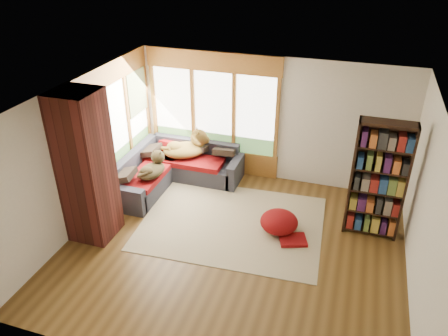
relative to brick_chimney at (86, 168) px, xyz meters
The scene contains 17 objects.
floor 2.75m from the brick_chimney, ahead, with size 5.50×5.50×0.00m, color #4E3415.
ceiling 2.75m from the brick_chimney, ahead, with size 5.50×5.50×0.00m, color white.
wall_back 3.73m from the brick_chimney, 49.90° to the left, with size 5.50×0.04×2.60m, color silver.
wall_front 3.22m from the brick_chimney, 41.86° to the right, with size 5.50×0.04×2.60m, color silver.
wall_left 0.49m from the brick_chimney, 135.00° to the left, with size 0.04×5.00×2.60m, color silver.
wall_right 5.16m from the brick_chimney, ahead, with size 0.04×5.00×2.60m, color silver.
windows_back 3.07m from the brick_chimney, 66.95° to the left, with size 2.82×0.10×1.90m.
windows_left 1.58m from the brick_chimney, 101.66° to the left, with size 0.10×2.62×1.90m.
roller_blind 2.44m from the brick_chimney, 96.95° to the left, with size 0.03×0.72×0.90m, color #8A9C68.
brick_chimney is the anchor object (origin of this frame).
sectional_sofa 2.32m from the brick_chimney, 77.71° to the left, with size 2.20×2.20×0.80m.
area_rug 2.73m from the brick_chimney, 24.45° to the left, with size 3.20×2.45×0.01m, color beige.
bookshelf 4.78m from the brick_chimney, 18.10° to the left, with size 0.90×0.30×2.09m.
pouf 3.39m from the brick_chimney, 18.96° to the left, with size 0.67×0.67×0.36m, color maroon.
dog_tan 2.53m from the brick_chimney, 71.32° to the left, with size 1.03×0.92×0.51m.
dog_brindle 1.59m from the brick_chimney, 72.31° to the left, with size 0.53×0.75×0.39m.
throw_pillows 2.31m from the brick_chimney, 77.57° to the left, with size 1.98×1.68×0.45m.
Camera 1 is at (1.61, -5.53, 4.72)m, focal length 35.00 mm.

